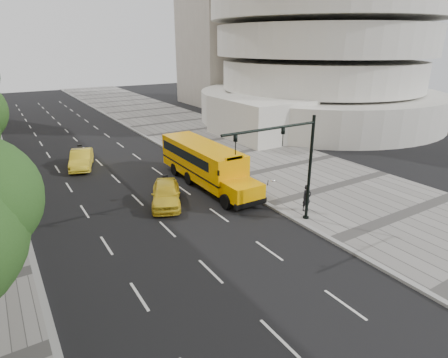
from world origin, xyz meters
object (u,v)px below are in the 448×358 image
school_bus (204,161)px  taxi_far (81,159)px  pedestrian (307,198)px  taxi_near (166,194)px  traffic_signal (292,159)px

school_bus → taxi_far: bearing=129.0°
taxi_far → pedestrian: (9.97, -16.82, 0.23)m
school_bus → taxi_near: (-4.11, -2.24, -0.99)m
school_bus → pedestrian: bearing=-70.3°
taxi_near → school_bus: bearing=52.3°
taxi_near → taxi_far: size_ratio=0.98×
traffic_signal → taxi_near: bearing=125.9°
pedestrian → traffic_signal: bearing=-153.0°
pedestrian → taxi_near: bearing=146.6°
pedestrian → traffic_signal: size_ratio=0.26×
taxi_near → pedestrian: pedestrian is taller
traffic_signal → pedestrian: bearing=20.6°
school_bus → traffic_signal: (0.69, -8.87, 2.33)m
pedestrian → school_bus: bearing=116.0°
pedestrian → traffic_signal: (-2.18, -0.82, 3.10)m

